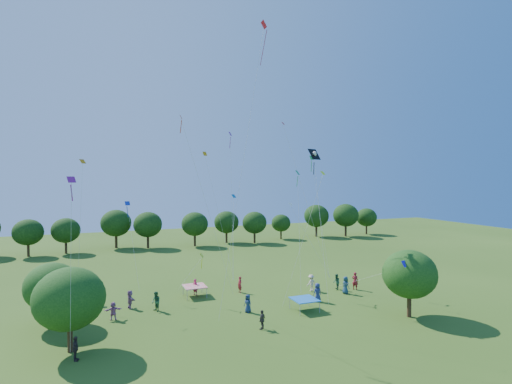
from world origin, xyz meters
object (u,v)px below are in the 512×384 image
object	(u,v)px
near_tree_north	(52,287)
tent_blue	(305,299)
near_tree_east	(410,274)
red_high_kite	(256,82)
tent_red_stripe	(195,286)
near_tree_west	(69,299)
pirate_kite	(315,157)

from	to	relation	value
near_tree_north	tent_blue	distance (m)	21.57
near_tree_east	tent_blue	world-z (taller)	near_tree_east
near_tree_north	tent_blue	size ratio (longest dim) A/B	2.36
tent_blue	red_high_kite	world-z (taller)	red_high_kite
red_high_kite	tent_red_stripe	bearing A→B (deg)	110.01
near_tree_west	tent_red_stripe	bearing A→B (deg)	41.14
near_tree_west	near_tree_east	xyz separation A→B (m)	(27.06, -3.22, 0.01)
tent_blue	pirate_kite	world-z (taller)	pirate_kite
near_tree_north	pirate_kite	size ratio (longest dim) A/B	0.38
red_high_kite	near_tree_west	bearing A→B (deg)	-176.71
near_tree_west	near_tree_east	bearing A→B (deg)	-6.78
near_tree_east	near_tree_north	bearing A→B (deg)	162.32
tent_red_stripe	red_high_kite	bearing A→B (deg)	-69.99
pirate_kite	near_tree_west	bearing A→B (deg)	-172.11
pirate_kite	tent_blue	bearing A→B (deg)	-142.90
near_tree_north	tent_red_stripe	world-z (taller)	near_tree_north
tent_red_stripe	pirate_kite	xyz separation A→B (m)	(10.07, -6.72, 13.11)
near_tree_north	pirate_kite	bearing A→B (deg)	-7.53
near_tree_north	tent_blue	xyz separation A→B (m)	(21.02, -4.33, -2.21)
near_tree_west	near_tree_north	size ratio (longest dim) A/B	1.14
tent_red_stripe	tent_blue	size ratio (longest dim) A/B	1.00
near_tree_north	red_high_kite	size ratio (longest dim) A/B	0.22
near_tree_west	red_high_kite	xyz separation A→B (m)	(14.26, 0.82, 16.38)
near_tree_west	tent_red_stripe	xyz separation A→B (m)	(11.04, 9.65, -2.71)
near_tree_north	pirate_kite	xyz separation A→B (m)	(22.77, -3.01, 10.89)
near_tree_east	tent_blue	size ratio (longest dim) A/B	2.66
tent_red_stripe	pirate_kite	bearing A→B (deg)	-33.71
pirate_kite	red_high_kite	bearing A→B (deg)	-162.92
tent_red_stripe	near_tree_north	bearing A→B (deg)	-163.72
near_tree_east	near_tree_west	bearing A→B (deg)	173.22
red_high_kite	near_tree_east	bearing A→B (deg)	-17.50
near_tree_west	near_tree_north	distance (m)	6.18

